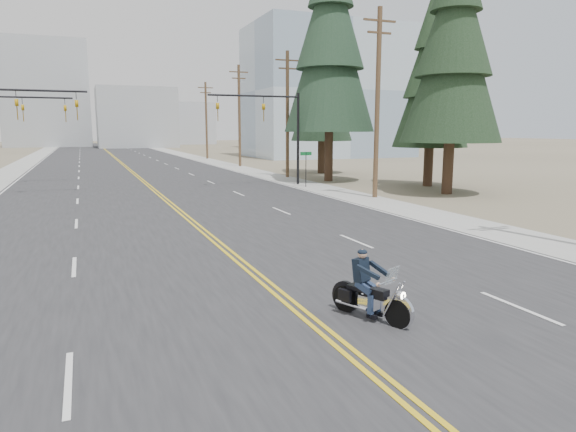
{
  "coord_description": "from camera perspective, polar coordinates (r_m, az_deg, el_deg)",
  "views": [
    {
      "loc": [
        -4.53,
        -4.89,
        4.25
      ],
      "look_at": [
        1.28,
        9.71,
        1.6
      ],
      "focal_mm": 32.0,
      "sensor_mm": 36.0,
      "label": 1
    }
  ],
  "objects": [
    {
      "name": "traffic_mast_left",
      "position": [
        37.16,
        -29.02,
        9.46
      ],
      "size": [
        7.1,
        0.26,
        7.0
      ],
      "color": "black",
      "rests_on": "ground"
    },
    {
      "name": "utility_pole_d",
      "position": [
        60.37,
        -5.43,
        11.19
      ],
      "size": [
        2.2,
        0.3,
        11.5
      ],
      "color": "brown",
      "rests_on": "ground"
    },
    {
      "name": "glass_building",
      "position": [
        83.52,
        4.39,
        13.51
      ],
      "size": [
        24.0,
        16.0,
        20.0
      ],
      "primitive_type": "cube",
      "color": "#9EB5CC",
      "rests_on": "ground"
    },
    {
      "name": "utility_pole_c",
      "position": [
        46.17,
        -0.07,
        11.42
      ],
      "size": [
        2.2,
        0.3,
        11.0
      ],
      "color": "brown",
      "rests_on": "ground"
    },
    {
      "name": "haze_bldg_d",
      "position": [
        145.35,
        -25.23,
        12.15
      ],
      "size": [
        20.0,
        15.0,
        26.0
      ],
      "primitive_type": "cube",
      "color": "#ADB2B7",
      "rests_on": "ground"
    },
    {
      "name": "road",
      "position": [
        75.15,
        -18.33,
        5.86
      ],
      "size": [
        20.0,
        200.0,
        0.01
      ],
      "primitive_type": "cube",
      "color": "#303033",
      "rests_on": "ground"
    },
    {
      "name": "utility_pole_b",
      "position": [
        32.73,
        9.91,
        12.48
      ],
      "size": [
        2.2,
        0.3,
        11.5
      ],
      "color": "brown",
      "rests_on": "ground"
    },
    {
      "name": "haze_bldg_c",
      "position": [
        123.31,
        -0.55,
        11.79
      ],
      "size": [
        16.0,
        12.0,
        18.0
      ],
      "primitive_type": "cube",
      "color": "#B7BCC6",
      "rests_on": "ground"
    },
    {
      "name": "haze_bldg_b",
      "position": [
        130.52,
        -16.49,
        10.41
      ],
      "size": [
        18.0,
        14.0,
        14.0
      ],
      "primitive_type": "cube",
      "color": "#ADB2B7",
      "rests_on": "ground"
    },
    {
      "name": "street_sign",
      "position": [
        38.19,
        2.01,
        5.9
      ],
      "size": [
        0.9,
        0.06,
        2.62
      ],
      "color": "black",
      "rests_on": "ground"
    },
    {
      "name": "motorcyclist",
      "position": [
        11.76,
        9.24,
        -7.66
      ],
      "size": [
        1.6,
        2.21,
        1.59
      ],
      "primitive_type": null,
      "rotation": [
        0.0,
        0.0,
        3.54
      ],
      "color": "black",
      "rests_on": "ground"
    },
    {
      "name": "utility_pole_e",
      "position": [
        76.82,
        -9.07,
        10.57
      ],
      "size": [
        2.2,
        0.3,
        11.0
      ],
      "color": "brown",
      "rests_on": "ground"
    },
    {
      "name": "haze_bldg_e",
      "position": [
        157.69,
        -11.1,
        10.05
      ],
      "size": [
        14.0,
        14.0,
        12.0
      ],
      "primitive_type": "cube",
      "color": "#B7BCC6",
      "rests_on": "ground"
    },
    {
      "name": "conifer_near",
      "position": [
        36.18,
        18.01,
        18.02
      ],
      "size": [
        6.47,
        6.47,
        17.13
      ],
      "rotation": [
        0.0,
        0.0,
        -0.3
      ],
      "color": "#382619",
      "rests_on": "ground"
    },
    {
      "name": "conifer_far",
      "position": [
        51.02,
        3.81,
        15.05
      ],
      "size": [
        5.94,
        5.94,
        15.91
      ],
      "rotation": [
        0.0,
        0.0,
        0.1
      ],
      "color": "#382619",
      "rests_on": "ground"
    },
    {
      "name": "conifer_mid",
      "position": [
        40.59,
        15.76,
        15.22
      ],
      "size": [
        5.54,
        5.54,
        14.78
      ],
      "rotation": [
        0.0,
        0.0,
        0.16
      ],
      "color": "#382619",
      "rests_on": "ground"
    },
    {
      "name": "conifer_tall",
      "position": [
        43.6,
        4.72,
        19.39
      ],
      "size": [
        7.34,
        7.34,
        20.38
      ],
      "rotation": [
        0.0,
        0.0,
        0.08
      ],
      "color": "#382619",
      "rests_on": "ground"
    },
    {
      "name": "sidewalk_left",
      "position": [
        75.33,
        -27.12,
        5.31
      ],
      "size": [
        3.0,
        200.0,
        0.01
      ],
      "primitive_type": "cube",
      "color": "#A5A5A0",
      "rests_on": "ground"
    },
    {
      "name": "traffic_mast_far",
      "position": [
        45.15,
        -28.2,
        9.26
      ],
      "size": [
        6.1,
        0.26,
        7.0
      ],
      "color": "black",
      "rests_on": "ground"
    },
    {
      "name": "traffic_mast_right",
      "position": [
        39.29,
        -1.64,
        10.58
      ],
      "size": [
        7.1,
        0.26,
        7.0
      ],
      "color": "black",
      "rests_on": "ground"
    },
    {
      "name": "sidewalk_right",
      "position": [
        76.7,
        -9.69,
        6.28
      ],
      "size": [
        3.0,
        200.0,
        0.01
      ],
      "primitive_type": "cube",
      "color": "#A5A5A0",
      "rests_on": "ground"
    }
  ]
}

